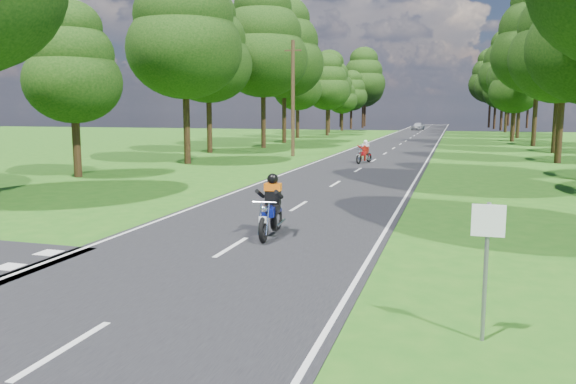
% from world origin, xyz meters
% --- Properties ---
extents(ground, '(160.00, 160.00, 0.00)m').
position_xyz_m(ground, '(0.00, 0.00, 0.00)').
color(ground, '#215B14').
rests_on(ground, ground).
extents(main_road, '(7.00, 140.00, 0.02)m').
position_xyz_m(main_road, '(0.00, 50.00, 0.01)').
color(main_road, black).
rests_on(main_road, ground).
extents(road_markings, '(7.40, 140.00, 0.01)m').
position_xyz_m(road_markings, '(-0.14, 48.13, 0.02)').
color(road_markings, silver).
rests_on(road_markings, main_road).
extents(treeline, '(40.00, 115.35, 14.78)m').
position_xyz_m(treeline, '(1.43, 60.06, 8.25)').
color(treeline, black).
rests_on(treeline, ground).
extents(telegraph_pole, '(1.20, 0.26, 8.00)m').
position_xyz_m(telegraph_pole, '(-6.00, 28.00, 4.07)').
color(telegraph_pole, '#382616').
rests_on(telegraph_pole, ground).
extents(road_sign, '(0.45, 0.07, 2.00)m').
position_xyz_m(road_sign, '(5.50, -2.01, 1.34)').
color(road_sign, slate).
rests_on(road_sign, ground).
extents(rider_near_blue, '(0.81, 1.98, 1.61)m').
position_xyz_m(rider_near_blue, '(0.52, 3.44, 0.83)').
color(rider_near_blue, navy).
rests_on(rider_near_blue, main_road).
extents(rider_far_red, '(1.04, 1.79, 1.41)m').
position_xyz_m(rider_far_red, '(-0.32, 24.04, 0.73)').
color(rider_far_red, red).
rests_on(rider_far_red, main_road).
extents(distant_car, '(2.21, 3.87, 1.24)m').
position_xyz_m(distant_car, '(-0.87, 82.23, 0.64)').
color(distant_car, silver).
rests_on(distant_car, main_road).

